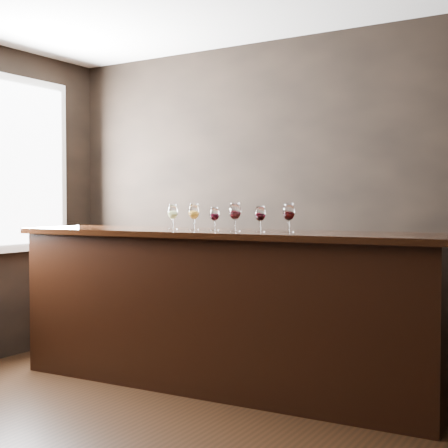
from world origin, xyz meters
The scene contains 10 objects.
room_shell centered at (-0.23, 0.11, 1.81)m, with size 5.02×4.52×2.81m.
bar_counter centered at (-0.35, 1.41, 0.57)m, with size 3.28×0.71×1.15m, color black.
bar_top centered at (-0.35, 1.41, 1.17)m, with size 3.38×0.79×0.04m, color black.
back_bar_shelf centered at (-0.69, 2.03, 0.39)m, with size 2.19×0.40×0.79m, color black.
glass_white centered at (-0.84, 1.44, 1.32)m, with size 0.08×0.08×0.20m.
glass_amber centered at (-0.63, 1.44, 1.33)m, with size 0.09×0.09×0.20m.
glass_red_a centered at (-0.45, 1.45, 1.31)m, with size 0.08×0.08×0.18m.
glass_red_b centered at (-0.23, 1.40, 1.33)m, with size 0.09×0.09×0.21m.
glass_red_c centered at (-0.03, 1.42, 1.32)m, with size 0.08×0.08×0.19m.
glass_red_d centered at (0.18, 1.45, 1.33)m, with size 0.09×0.09×0.21m.
Camera 1 is at (2.12, -2.58, 1.40)m, focal length 50.00 mm.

